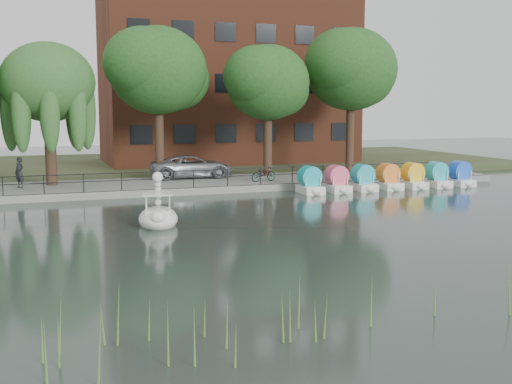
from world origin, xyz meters
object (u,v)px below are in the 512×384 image
bicycle (263,173)px  minivan (192,165)px  pedestrian (19,170)px  swan_boat (158,214)px

bicycle → minivan: bearing=32.5°
pedestrian → minivan: bearing=59.2°
pedestrian → bicycle: bearing=43.3°
minivan → pedestrian: pedestrian is taller
pedestrian → swan_boat: 12.91m
swan_boat → minivan: bearing=81.5°
minivan → swan_boat: bearing=162.1°
bicycle → swan_boat: size_ratio=0.61×
pedestrian → swan_boat: size_ratio=0.70×
minivan → bicycle: 4.91m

